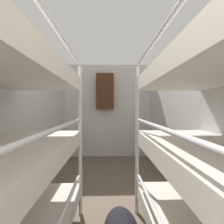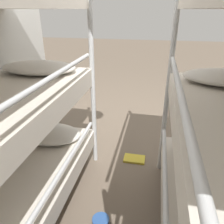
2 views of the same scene
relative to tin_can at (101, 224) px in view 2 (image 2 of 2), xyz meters
name	(u,v)px [view 2 (image 2 of 2)]	position (x,y,z in m)	size (l,w,h in m)	color
ground_plane	(133,136)	(-0.08, -1.37, -0.05)	(20.00, 20.00, 0.00)	#6B5B4C
tin_can	(101,224)	(0.00, 0.00, 0.00)	(0.13, 0.13, 0.11)	#2D569E
floor_book	(134,159)	(-0.15, -0.88, -0.04)	(0.23, 0.14, 0.02)	gold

